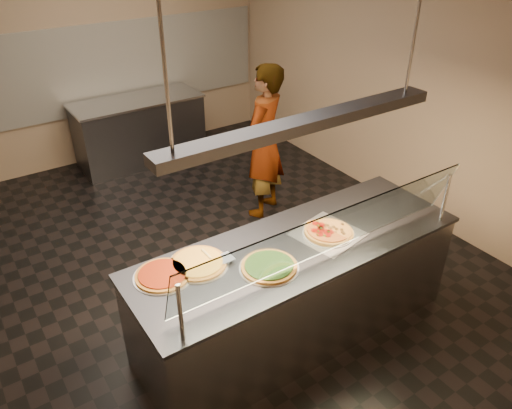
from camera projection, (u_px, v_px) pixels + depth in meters
ground at (209, 252)px, 5.44m from camera, size 5.00×6.00×0.02m
wall_back at (96, 54)px, 6.81m from camera, size 5.00×0.02×3.00m
wall_front at (486, 307)px, 2.52m from camera, size 5.00×0.02×3.00m
wall_right at (390, 78)px, 5.86m from camera, size 0.02×6.00×3.00m
tile_band at (99, 69)px, 6.89m from camera, size 4.90×0.02×1.20m
serving_counter at (296, 289)px, 4.20m from camera, size 2.78×0.94×0.93m
sneeze_guard at (330, 234)px, 3.57m from camera, size 2.54×0.18×0.54m
perforated_tray at (328, 233)px, 4.08m from camera, size 0.57×0.57×0.01m
half_pizza_pepperoni at (319, 234)px, 4.02m from camera, size 0.27×0.43×0.05m
half_pizza_sausage at (337, 228)px, 4.12m from camera, size 0.27×0.43×0.04m
pizza_spinach at (269, 266)px, 3.70m from camera, size 0.45×0.45×0.03m
pizza_cheese at (198, 263)px, 3.73m from camera, size 0.46×0.46×0.03m
pizza_tomato at (162, 275)px, 3.61m from camera, size 0.42×0.42×0.03m
pizza_spatula at (214, 256)px, 3.78m from camera, size 0.17×0.23×0.02m
prep_table at (140, 130)px, 7.16m from camera, size 1.80×0.74×0.93m
worker at (264, 142)px, 5.72m from camera, size 0.79×0.71×1.82m
heat_lamp_housing at (305, 124)px, 3.44m from camera, size 2.30×0.18×0.08m
lamp_rod_left at (165, 67)px, 2.68m from camera, size 0.02×0.02×1.01m
lamp_rod_right at (416, 25)px, 3.63m from camera, size 0.02×0.02×1.01m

